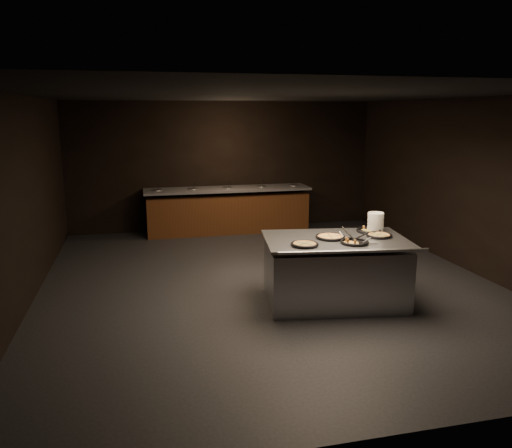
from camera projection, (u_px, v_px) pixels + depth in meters
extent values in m
cube|color=black|center=(268.00, 282.00, 7.98)|extent=(7.00, 8.00, 0.01)
cube|color=black|center=(269.00, 95.00, 7.34)|extent=(7.00, 8.00, 0.01)
cube|color=black|center=(224.00, 166.00, 11.46)|extent=(7.00, 0.01, 2.90)
cube|color=black|center=(400.00, 271.00, 3.86)|extent=(7.00, 0.01, 2.90)
cube|color=black|center=(23.00, 202.00, 6.87)|extent=(0.01, 8.00, 2.90)
cube|color=black|center=(468.00, 185.00, 8.45)|extent=(0.01, 8.00, 2.90)
cube|color=#512A13|center=(228.00, 213.00, 11.27)|extent=(3.60, 0.75, 0.85)
cube|color=slate|center=(228.00, 189.00, 11.16)|extent=(3.70, 0.83, 0.05)
cube|color=#3B180D|center=(228.00, 230.00, 11.36)|extent=(3.60, 0.69, 0.08)
cylinder|color=#B6B9BE|center=(157.00, 191.00, 10.80)|extent=(0.22, 0.22, 0.08)
cylinder|color=#5B7F33|center=(157.00, 190.00, 10.80)|extent=(0.19, 0.19, 0.02)
cylinder|color=black|center=(158.00, 186.00, 10.77)|extent=(0.04, 0.10, 0.19)
cylinder|color=#B6B9BE|center=(193.00, 190.00, 10.98)|extent=(0.22, 0.22, 0.08)
cylinder|color=#5B7F33|center=(193.00, 189.00, 10.97)|extent=(0.19, 0.19, 0.02)
cylinder|color=black|center=(194.00, 185.00, 10.94)|extent=(0.04, 0.10, 0.19)
cylinder|color=#B6B9BE|center=(228.00, 189.00, 11.15)|extent=(0.22, 0.22, 0.08)
cylinder|color=#5B7F33|center=(228.00, 188.00, 11.15)|extent=(0.19, 0.19, 0.02)
cylinder|color=black|center=(229.00, 184.00, 11.12)|extent=(0.04, 0.10, 0.19)
cylinder|color=#B6B9BE|center=(261.00, 188.00, 11.33)|extent=(0.22, 0.22, 0.08)
cylinder|color=#5B7F33|center=(261.00, 187.00, 11.32)|extent=(0.19, 0.19, 0.02)
cylinder|color=black|center=(263.00, 183.00, 11.29)|extent=(0.04, 0.10, 0.19)
cylinder|color=#B6B9BE|center=(294.00, 187.00, 11.50)|extent=(0.22, 0.22, 0.08)
cylinder|color=#5B7F33|center=(294.00, 186.00, 11.50)|extent=(0.19, 0.19, 0.02)
cylinder|color=black|center=(295.00, 182.00, 11.47)|extent=(0.04, 0.10, 0.19)
cube|color=#B6B9BE|center=(334.00, 274.00, 7.03)|extent=(2.02, 1.40, 0.85)
cube|color=#B6B9BE|center=(336.00, 240.00, 6.92)|extent=(2.12, 1.49, 0.04)
cylinder|color=#B6B9BE|center=(354.00, 252.00, 6.34)|extent=(1.95, 0.32, 0.04)
cylinder|color=white|center=(376.00, 222.00, 7.36)|extent=(0.23, 0.23, 0.26)
cylinder|color=black|center=(305.00, 245.00, 6.54)|extent=(0.35, 0.35, 0.01)
torus|color=black|center=(305.00, 244.00, 6.54)|extent=(0.37, 0.37, 0.04)
torus|color=brown|center=(305.00, 244.00, 6.54)|extent=(0.31, 0.31, 0.03)
cylinder|color=tan|center=(305.00, 244.00, 6.54)|extent=(0.27, 0.27, 0.02)
cube|color=black|center=(305.00, 243.00, 6.54)|extent=(0.16, 0.22, 0.00)
cube|color=black|center=(305.00, 243.00, 6.54)|extent=(0.22, 0.16, 0.00)
cylinder|color=black|center=(330.00, 238.00, 6.93)|extent=(0.39, 0.39, 0.01)
torus|color=black|center=(330.00, 237.00, 6.93)|extent=(0.41, 0.41, 0.04)
torus|color=brown|center=(330.00, 237.00, 6.93)|extent=(0.35, 0.35, 0.03)
cylinder|color=#DABE4F|center=(330.00, 237.00, 6.93)|extent=(0.31, 0.31, 0.02)
cube|color=black|center=(330.00, 236.00, 6.93)|extent=(0.05, 0.31, 0.00)
cube|color=black|center=(330.00, 236.00, 6.93)|extent=(0.31, 0.05, 0.00)
cylinder|color=black|center=(369.00, 231.00, 7.31)|extent=(0.34, 0.34, 0.01)
torus|color=black|center=(369.00, 230.00, 7.30)|extent=(0.36, 0.36, 0.04)
cylinder|color=black|center=(354.00, 243.00, 6.66)|extent=(0.36, 0.36, 0.01)
torus|color=black|center=(355.00, 242.00, 6.65)|extent=(0.38, 0.38, 0.04)
cylinder|color=black|center=(379.00, 236.00, 7.02)|extent=(0.34, 0.34, 0.01)
torus|color=black|center=(379.00, 235.00, 7.02)|extent=(0.36, 0.36, 0.04)
torus|color=brown|center=(379.00, 235.00, 7.02)|extent=(0.30, 0.30, 0.03)
cylinder|color=tan|center=(379.00, 235.00, 7.02)|extent=(0.26, 0.26, 0.02)
cube|color=black|center=(379.00, 234.00, 7.02)|extent=(0.19, 0.18, 0.00)
cube|color=black|center=(379.00, 234.00, 7.02)|extent=(0.18, 0.19, 0.00)
cube|color=#B6B9BE|center=(337.00, 236.00, 6.97)|extent=(0.14, 0.15, 0.00)
cylinder|color=black|center=(347.00, 232.00, 6.84)|extent=(0.11, 0.19, 0.14)
cylinder|color=#B6B9BE|center=(342.00, 235.00, 6.91)|extent=(0.06, 0.10, 0.09)
cube|color=#B6B9BE|center=(373.00, 242.00, 6.64)|extent=(0.13, 0.12, 0.00)
cylinder|color=black|center=(361.00, 236.00, 6.62)|extent=(0.21, 0.08, 0.13)
cylinder|color=#B6B9BE|center=(367.00, 240.00, 6.63)|extent=(0.11, 0.04, 0.08)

